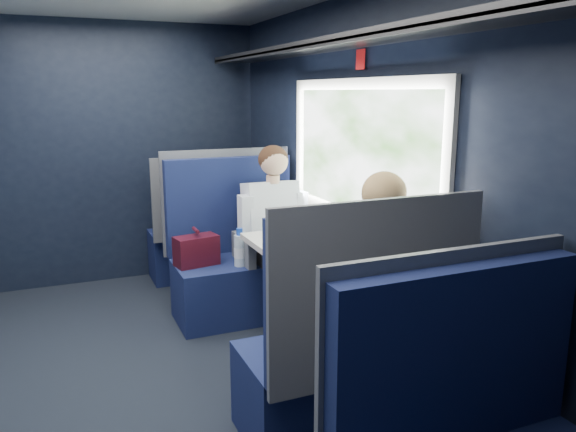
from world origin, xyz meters
name	(u,v)px	position (x,y,z in m)	size (l,w,h in m)	color
ground	(148,387)	(0.00, 0.00, -0.01)	(2.80, 4.20, 0.01)	black
room_shell	(137,134)	(0.02, 0.00, 1.48)	(3.00, 4.40, 2.40)	black
table	(307,258)	(1.03, 0.00, 0.66)	(0.62, 1.00, 0.74)	#54565E
seat_bay_near	(237,261)	(0.84, 0.87, 0.42)	(1.04, 0.62, 1.26)	#0D133A
seat_bay_far	(348,358)	(0.85, -0.87, 0.41)	(1.04, 0.62, 1.26)	#0D133A
seat_row_front	(207,235)	(0.85, 1.80, 0.41)	(1.04, 0.51, 1.16)	#0D133A
man	(276,225)	(1.10, 0.70, 0.72)	(0.53, 0.56, 1.32)	black
woman	(376,281)	(1.10, -0.71, 0.73)	(0.53, 0.56, 1.32)	black
papers	(313,249)	(1.03, -0.07, 0.74)	(0.48, 0.70, 0.01)	white
laptop	(348,229)	(1.37, 0.08, 0.80)	(0.31, 0.35, 0.23)	silver
bottle_small	(335,221)	(1.33, 0.19, 0.84)	(0.06, 0.06, 0.22)	silver
cup	(310,223)	(1.26, 0.44, 0.78)	(0.06, 0.06, 0.08)	white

